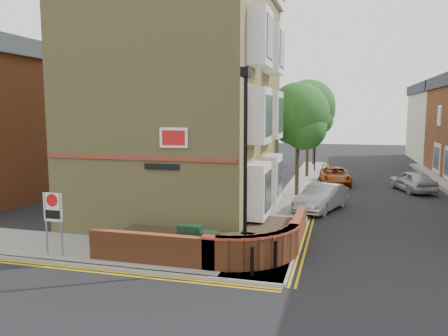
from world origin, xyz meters
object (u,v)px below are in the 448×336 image
utility_cabinet_large (190,242)px  lamppost (245,167)px  zone_sign (53,212)px  silver_car_near (321,198)px

utility_cabinet_large → lamppost: bearing=-3.0°
zone_sign → lamppost: bearing=6.1°
lamppost → silver_car_near: 9.89m
utility_cabinet_large → silver_car_near: 10.00m
lamppost → silver_car_near: (2.00, 9.31, -2.66)m
lamppost → zone_sign: bearing=-173.9°
lamppost → utility_cabinet_large: 3.24m
silver_car_near → zone_sign: bearing=-110.3°
lamppost → utility_cabinet_large: size_ratio=5.25×
silver_car_near → utility_cabinet_large: bearing=-92.6°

